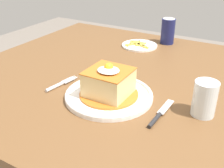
{
  "coord_description": "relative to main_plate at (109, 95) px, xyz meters",
  "views": [
    {
      "loc": [
        0.33,
        -0.84,
        1.19
      ],
      "look_at": [
        -0.07,
        -0.15,
        0.78
      ],
      "focal_mm": 44.1,
      "sensor_mm": 36.0,
      "label": 1
    }
  ],
  "objects": [
    {
      "name": "main_plate",
      "position": [
        0.0,
        0.0,
        0.0
      ],
      "size": [
        0.28,
        0.28,
        0.02
      ],
      "color": "white",
      "rests_on": "dining_table"
    },
    {
      "name": "side_plate_fries",
      "position": [
        -0.12,
        0.5,
        -0.0
      ],
      "size": [
        0.17,
        0.17,
        0.02
      ],
      "color": "white",
      "rests_on": "dining_table"
    },
    {
      "name": "drinking_glass",
      "position": [
        0.29,
        0.05,
        0.04
      ],
      "size": [
        0.07,
        0.07,
        0.1
      ],
      "color": "gold",
      "rests_on": "dining_table"
    },
    {
      "name": "knife",
      "position": [
        0.18,
        -0.03,
        -0.0
      ],
      "size": [
        0.02,
        0.17,
        0.01
      ],
      "color": "#262628",
      "rests_on": "dining_table"
    },
    {
      "name": "dining_table",
      "position": [
        0.07,
        0.17,
        -0.1
      ],
      "size": [
        1.42,
        1.09,
        0.74
      ],
      "color": "brown",
      "rests_on": "ground_plane"
    },
    {
      "name": "sandwich_meal",
      "position": [
        0.0,
        -0.0,
        0.04
      ],
      "size": [
        0.19,
        0.19,
        0.11
      ],
      "color": "#C66B23",
      "rests_on": "main_plate"
    },
    {
      "name": "soda_can",
      "position": [
        -0.02,
        0.61,
        0.05
      ],
      "size": [
        0.07,
        0.07,
        0.12
      ],
      "color": "#191E51",
      "rests_on": "dining_table"
    },
    {
      "name": "fork",
      "position": [
        -0.19,
        -0.02,
        -0.0
      ],
      "size": [
        0.04,
        0.14,
        0.01
      ],
      "color": "silver",
      "rests_on": "dining_table"
    }
  ]
}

